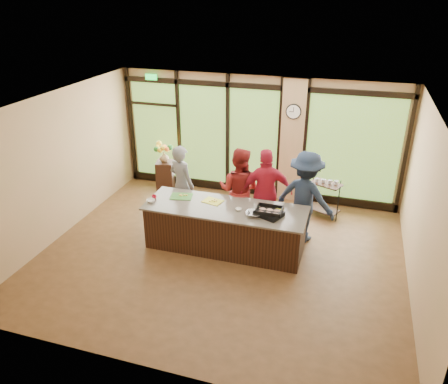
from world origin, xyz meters
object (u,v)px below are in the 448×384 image
Objects in this scene: flower_stand at (165,177)px; bar_cart at (325,195)px; cook_right at (305,197)px; island_base at (225,229)px; cook_left at (182,185)px; roasting_pan at (269,213)px.

flower_stand is 4.03m from bar_cart.
cook_right is at bearing -33.84° from flower_stand.
island_base is 1.55m from cook_left.
cook_left is at bearing 18.62° from cook_right.
island_base is 1.72× the size of cook_left.
roasting_pan is 0.58× the size of flower_stand.
cook_right reaches higher than island_base.
bar_cart is at bearing -16.72° from flower_stand.
roasting_pan is at bearing -49.55° from flower_stand.
cook_right reaches higher than cook_left.
cook_left is 3.26m from bar_cart.
cook_right reaches higher than bar_cart.
flower_stand is at bearing -28.18° from cook_left.
bar_cart reaches higher than flower_stand.
island_base reaches higher than flower_stand.
bar_cart is (1.78, 1.96, 0.11)m from island_base.
roasting_pan is at bearing -5.30° from island_base.
cook_right is 1.06m from roasting_pan.
roasting_pan is (2.13, -0.88, 0.06)m from cook_left.
island_base is at bearing 47.53° from cook_right.
cook_left is 0.93× the size of cook_right.
island_base is at bearing 171.65° from cook_left.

